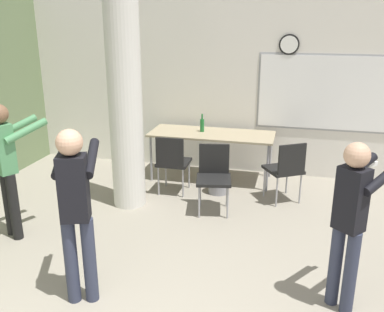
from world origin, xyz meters
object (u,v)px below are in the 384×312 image
at_px(chair_table_front, 214,174).
at_px(person_playing_side, 351,214).
at_px(chair_table_right, 286,167).
at_px(chair_table_left, 172,160).
at_px(person_playing_front, 76,204).
at_px(bottle_on_table, 202,125).
at_px(person_watching_back, 7,161).
at_px(folding_table, 212,136).

bearing_deg(chair_table_front, person_playing_side, -48.30).
distance_m(chair_table_right, chair_table_left, 1.58).
bearing_deg(person_playing_front, chair_table_right, 57.29).
xyz_separation_m(chair_table_front, person_playing_side, (1.49, -1.67, 0.39)).
bearing_deg(chair_table_front, chair_table_left, 149.83).
distance_m(chair_table_left, person_playing_front, 2.56).
height_order(chair_table_right, person_playing_side, person_playing_side).
relative_size(bottle_on_table, chair_table_left, 0.32).
relative_size(bottle_on_table, person_playing_side, 0.18).
bearing_deg(person_playing_side, person_watching_back, 173.26).
distance_m(person_playing_side, person_playing_front, 2.31).
height_order(chair_table_left, person_playing_front, person_playing_front).
bearing_deg(person_playing_side, chair_table_right, 105.33).
xyz_separation_m(folding_table, person_watching_back, (-1.84, -2.36, 0.22)).
bearing_deg(person_playing_side, person_playing_front, -168.64).
distance_m(folding_table, chair_table_left, 0.85).
distance_m(bottle_on_table, chair_table_right, 1.52).
xyz_separation_m(chair_table_right, chair_table_left, (-1.58, -0.09, 0.00)).
bearing_deg(chair_table_left, person_playing_front, -92.22).
height_order(person_watching_back, person_playing_front, person_playing_front).
relative_size(folding_table, bottle_on_table, 6.82).
bearing_deg(person_playing_front, person_watching_back, 146.37).
bearing_deg(chair_table_front, person_playing_front, -110.05).
bearing_deg(folding_table, person_playing_side, -57.85).
bearing_deg(person_playing_side, chair_table_left, 136.38).
distance_m(chair_table_front, person_playing_front, 2.30).
bearing_deg(chair_table_right, bottle_on_table, 152.93).
distance_m(chair_table_left, person_playing_side, 3.02).
bearing_deg(chair_table_front, chair_table_right, 28.18).
distance_m(chair_table_front, person_watching_back, 2.47).
relative_size(chair_table_right, person_playing_front, 0.54).
bearing_deg(person_watching_back, bottle_on_table, 55.15).
height_order(folding_table, person_playing_front, person_playing_front).
distance_m(chair_table_left, person_watching_back, 2.21).
relative_size(person_watching_back, person_playing_front, 0.98).
height_order(chair_table_left, person_playing_side, person_playing_side).
height_order(bottle_on_table, chair_table_left, bottle_on_table).
xyz_separation_m(bottle_on_table, person_playing_side, (1.91, -2.83, 0.04)).
height_order(chair_table_right, person_watching_back, person_watching_back).
bearing_deg(folding_table, person_watching_back, -127.94).
relative_size(chair_table_right, person_watching_back, 0.56).
height_order(folding_table, bottle_on_table, bottle_on_table).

